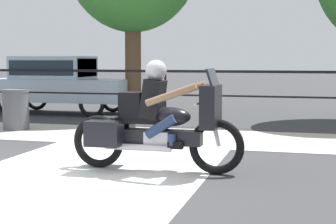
{
  "coord_description": "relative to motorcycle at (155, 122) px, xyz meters",
  "views": [
    {
      "loc": [
        3.15,
        -6.32,
        1.52
      ],
      "look_at": [
        1.31,
        0.55,
        0.79
      ],
      "focal_mm": 55.0,
      "sensor_mm": 36.0,
      "label": 1
    }
  ],
  "objects": [
    {
      "name": "motorcycle",
      "position": [
        0.0,
        0.0,
        0.0
      ],
      "size": [
        2.42,
        0.76,
        1.52
      ],
      "rotation": [
        0.0,
        0.0,
        -0.05
      ],
      "color": "black",
      "rests_on": "ground"
    },
    {
      "name": "parked_car",
      "position": [
        -4.79,
        6.59,
        0.25
      ],
      "size": [
        3.99,
        1.67,
        1.62
      ],
      "rotation": [
        0.0,
        0.0,
        0.03
      ],
      "color": "#9EB2C6",
      "rests_on": "ground"
    },
    {
      "name": "ground_plane",
      "position": [
        -1.18,
        -0.34,
        -0.68
      ],
      "size": [
        120.0,
        120.0,
        0.0
      ],
      "primitive_type": "plane",
      "color": "#38383A"
    },
    {
      "name": "fence_railing",
      "position": [
        -1.18,
        4.85,
        0.33
      ],
      "size": [
        36.0,
        0.05,
        1.29
      ],
      "color": "black",
      "rests_on": "ground"
    },
    {
      "name": "trash_bin",
      "position": [
        -4.09,
        3.19,
        -0.23
      ],
      "size": [
        0.58,
        0.58,
        0.88
      ],
      "color": "#515156",
      "rests_on": "ground"
    },
    {
      "name": "crosswalk_band",
      "position": [
        -0.83,
        -0.54,
        -0.67
      ],
      "size": [
        3.19,
        6.0,
        0.01
      ],
      "primitive_type": "cube",
      "color": "silver",
      "rests_on": "ground"
    },
    {
      "name": "sidewalk_band",
      "position": [
        -1.18,
        3.06,
        -0.67
      ],
      "size": [
        44.0,
        2.4,
        0.01
      ],
      "primitive_type": "cube",
      "color": "#B7B2A8",
      "rests_on": "ground"
    }
  ]
}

